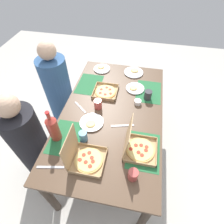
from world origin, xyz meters
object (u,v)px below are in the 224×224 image
Objects in this scene: pizza_box_edge_far at (106,92)px; plate_far_right at (135,88)px; diner_left_seat at (31,144)px; plate_far_left at (134,72)px; plate_near_right at (91,123)px; cup_clear_left at (148,95)px; cup_clear_right at (133,175)px; pizza_box_corner_left at (85,157)px; condiment_bowl at (138,102)px; cup_red at (83,136)px; diner_right_seat at (59,93)px; pizza_box_center at (138,147)px; plate_middle at (102,69)px; soda_bottle at (53,128)px; cup_dark at (98,104)px.

pizza_box_edge_far is 0.32m from plate_far_right.
plate_far_left is at bearing -40.09° from diner_left_seat.
plate_near_right is 2.24× the size of cup_clear_left.
plate_near_right is 2.44× the size of cup_clear_right.
plate_far_right is at bearing -171.00° from plate_far_left.
diner_left_seat is at bearing 139.91° from plate_far_left.
condiment_bowl is (0.70, -0.34, -0.02)m from pizza_box_corner_left.
plate_near_right is 2.26× the size of cup_red.
cup_clear_right is (-0.86, 0.05, -0.00)m from cup_clear_left.
diner_right_seat is at bearing 109.39° from plate_far_left.
plate_far_left is (1.04, 0.15, -0.04)m from pizza_box_center.
diner_left_seat is (-0.75, 0.92, -0.24)m from plate_far_right.
pizza_box_center is 3.31× the size of cup_clear_right.
cup_clear_left is (-0.41, -0.58, 0.04)m from plate_middle.
diner_right_seat is (0.11, 1.06, -0.25)m from cup_clear_left.
pizza_box_center is at bearing -89.19° from soda_bottle.
diner_left_seat is (-1.04, 0.88, -0.24)m from plate_far_left.
pizza_box_corner_left reaches higher than cup_red.
cup_dark is (0.20, -0.01, 0.04)m from plate_near_right.
cup_clear_right is 0.76m from condiment_bowl.
soda_bottle is at bearing 129.24° from plate_near_right.
plate_near_right is at bearing 7.90° from pizza_box_corner_left.
diner_left_seat reaches higher than pizza_box_corner_left.
pizza_box_center is 1.17m from plate_middle.
pizza_box_edge_far is 3.52× the size of condiment_bowl.
pizza_box_corner_left reaches higher than cup_clear_left.
cup_dark is at bearing -169.86° from plate_middle.
pizza_box_corner_left is 2.95× the size of cup_clear_left.
pizza_box_edge_far reaches higher than plate_far_left.
condiment_bowl is (0.33, -0.39, 0.01)m from plate_near_right.
pizza_box_edge_far reaches higher than plate_far_right.
pizza_box_center is at bearing 176.01° from cup_clear_left.
cup_clear_left reaches higher than cup_clear_right.
pizza_box_center reaches higher than cup_dark.
pizza_box_center is 4.14× the size of condiment_bowl.
pizza_box_corner_left is at bearing -159.69° from cup_red.
diner_right_seat is (-0.01, 0.92, -0.21)m from plate_far_right.
cup_red is at bearing 88.25° from pizza_box_center.
plate_middle is at bearing -8.11° from soda_bottle.
condiment_bowl is at bearing 135.70° from cup_clear_left.
plate_middle is at bearing 4.77° from cup_red.
soda_bottle is 0.49m from diner_left_seat.
condiment_bowl reaches higher than pizza_box_edge_far.
plate_middle is at bearing 10.14° from cup_dark.
plate_near_right is at bearing -132.67° from diner_right_seat.
cup_dark reaches higher than plate_far_right.
cup_clear_right is 0.92× the size of cup_red.
pizza_box_center is 1.29× the size of plate_far_left.
cup_red is (-1.02, -0.09, 0.04)m from plate_middle.
plate_near_right is 3.05× the size of condiment_bowl.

